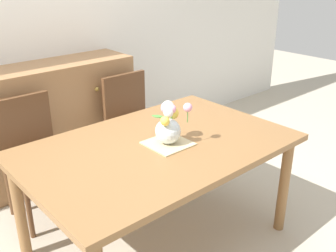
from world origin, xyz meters
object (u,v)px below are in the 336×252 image
object	(u,v)px
dresser	(55,121)
flower_vase	(169,124)
chair_right	(133,119)
dining_table	(158,155)
chair_left	(32,150)

from	to	relation	value
dresser	flower_vase	bearing A→B (deg)	-85.61
chair_right	dresser	world-z (taller)	dresser
chair_right	flower_vase	distance (m)	1.06
dining_table	dresser	world-z (taller)	dresser
chair_right	dresser	size ratio (longest dim) A/B	0.64
chair_left	chair_right	world-z (taller)	same
dresser	flower_vase	xyz separation A→B (m)	(0.11, -1.37, 0.37)
dining_table	flower_vase	bearing A→B (deg)	-38.07
dining_table	chair_left	bearing A→B (deg)	117.15
dining_table	chair_left	distance (m)	1.00
chair_right	flower_vase	size ratio (longest dim) A/B	3.48
dining_table	chair_left	xyz separation A→B (m)	(-0.45, 0.88, -0.14)
dining_table	flower_vase	xyz separation A→B (m)	(0.05, -0.04, 0.21)
chair_right	dresser	xyz separation A→B (m)	(-0.50, 0.45, -0.02)
dresser	dining_table	bearing A→B (deg)	-87.69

